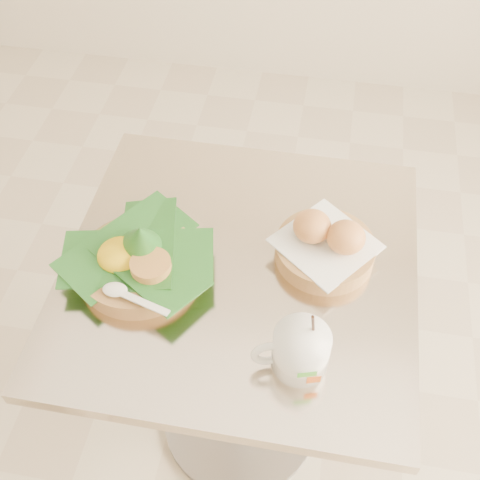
% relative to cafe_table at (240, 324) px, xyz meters
% --- Properties ---
extents(floor, '(3.60, 3.60, 0.00)m').
position_rel_cafe_table_xyz_m(floor, '(-0.20, -0.04, -0.53)').
color(floor, beige).
rests_on(floor, ground).
extents(cafe_table, '(0.70, 0.70, 0.75)m').
position_rel_cafe_table_xyz_m(cafe_table, '(0.00, 0.00, 0.00)').
color(cafe_table, gray).
rests_on(cafe_table, floor).
extents(rice_basket, '(0.29, 0.29, 0.15)m').
position_rel_cafe_table_xyz_m(rice_basket, '(-0.19, -0.05, 0.26)').
color(rice_basket, '#AD814A').
rests_on(rice_basket, cafe_table).
extents(bread_basket, '(0.24, 0.24, 0.10)m').
position_rel_cafe_table_xyz_m(bread_basket, '(0.16, 0.05, 0.26)').
color(bread_basket, '#AD814A').
rests_on(bread_basket, cafe_table).
extents(coffee_mug, '(0.13, 0.10, 0.17)m').
position_rel_cafe_table_xyz_m(coffee_mug, '(0.14, -0.20, 0.27)').
color(coffee_mug, white).
rests_on(coffee_mug, cafe_table).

